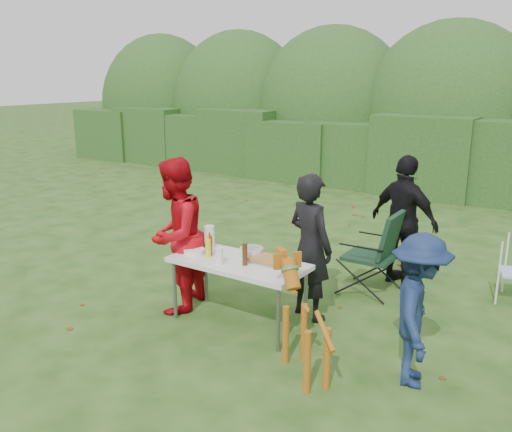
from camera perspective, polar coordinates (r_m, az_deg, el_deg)
The scene contains 19 objects.
ground at distance 6.26m, azimuth -4.89°, elevation -10.80°, with size 80.00×80.00×0.00m, color #1E4211.
hedge_row at distance 13.02m, azimuth 17.54°, elevation 5.97°, with size 22.00×1.40×1.70m, color #23471C.
shrub_backdrop at distance 14.48m, azimuth 19.60°, elevation 9.63°, with size 20.00×2.60×3.20m, color #3D6628.
folding_table at distance 5.87m, azimuth -1.87°, elevation -5.25°, with size 1.50×0.70×0.74m.
person_cook at distance 6.05m, azimuth 5.72°, elevation -3.25°, with size 0.61×0.40×1.66m, color black.
person_red_jacket at distance 6.28m, azimuth -8.51°, elevation -2.04°, with size 0.87×0.68×1.79m, color #B40812.
person_black_puffy at distance 7.22m, azimuth 15.32°, elevation -0.53°, with size 1.00×0.42×1.71m, color black.
child at distance 5.00m, azimuth 16.73°, elevation -9.51°, with size 0.90×0.52×1.39m, color #15244A.
dog at distance 5.00m, azimuth 5.28°, elevation -11.36°, with size 1.06×0.42×1.00m, color #A45813, non-canonical shape.
camping_chair at distance 6.94m, azimuth 11.93°, elevation -3.66°, with size 0.67×0.67×1.08m, color #163520, non-canonical shape.
food_tray at distance 5.80m, azimuth 1.47°, elevation -4.83°, with size 0.45×0.30×0.02m, color #B7B7BA.
focaccia_bread at distance 5.79m, azimuth 1.47°, elevation -4.57°, with size 0.40×0.26×0.04m, color #B47A3D.
mustard_bottle at distance 5.97m, azimuth -5.06°, elevation -3.41°, with size 0.06×0.06×0.20m, color yellow.
ketchup_bottle at distance 6.03m, azimuth -4.89°, elevation -3.11°, with size 0.06×0.06×0.22m, color #A92F13.
beer_bottle at distance 5.69m, azimuth -1.18°, elevation -4.04°, with size 0.06×0.06×0.24m, color #47230F.
paper_towel_roll at distance 6.28m, azimuth -4.94°, elevation -2.19°, with size 0.12×0.12×0.26m, color white.
cup_stack at distance 5.74m, azimuth -3.87°, elevation -4.23°, with size 0.08×0.08×0.18m, color white.
pasta_bowl at distance 5.97m, azimuth -0.49°, elevation -3.83°, with size 0.26×0.26×0.10m, color silver.
plate_stack at distance 6.12m, azimuth -6.49°, elevation -3.71°, with size 0.24×0.24×0.05m, color white.
Camera 1 is at (3.55, -4.39, 2.70)m, focal length 38.00 mm.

